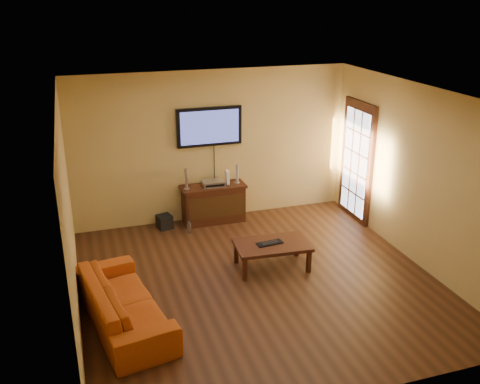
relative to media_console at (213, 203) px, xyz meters
name	(u,v)px	position (x,y,z in m)	size (l,w,h in m)	color
ground_plane	(259,281)	(0.06, -2.27, -0.35)	(5.00, 5.00, 0.00)	#361D0F
room_walls	(246,158)	(0.06, -1.64, 1.34)	(5.00, 5.00, 5.00)	tan
french_door	(357,163)	(2.52, -0.57, 0.70)	(0.07, 1.02, 2.22)	black
media_console	(213,203)	(0.00, 0.00, 0.00)	(1.16, 0.44, 0.69)	black
television	(209,127)	(0.00, 0.18, 1.37)	(1.16, 0.08, 0.68)	black
coffee_table	(272,246)	(0.39, -1.93, 0.00)	(1.14, 0.74, 0.40)	black
sofa	(123,295)	(-1.90, -2.71, 0.04)	(2.01, 0.59, 0.79)	#B74C14
speaker_left	(186,180)	(-0.49, -0.03, 0.51)	(0.10, 0.10, 0.37)	silver
speaker_right	(237,175)	(0.45, 0.01, 0.50)	(0.09, 0.09, 0.34)	silver
av_receiver	(213,183)	(0.00, 0.00, 0.39)	(0.39, 0.28, 0.09)	silver
game_console	(227,177)	(0.28, 0.04, 0.46)	(0.05, 0.17, 0.24)	white
subwoofer	(165,222)	(-0.91, -0.02, -0.23)	(0.24, 0.24, 0.24)	black
bottle	(189,227)	(-0.53, -0.33, -0.25)	(0.07, 0.07, 0.21)	white
keyboard	(270,243)	(0.35, -1.93, 0.06)	(0.41, 0.19, 0.02)	black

